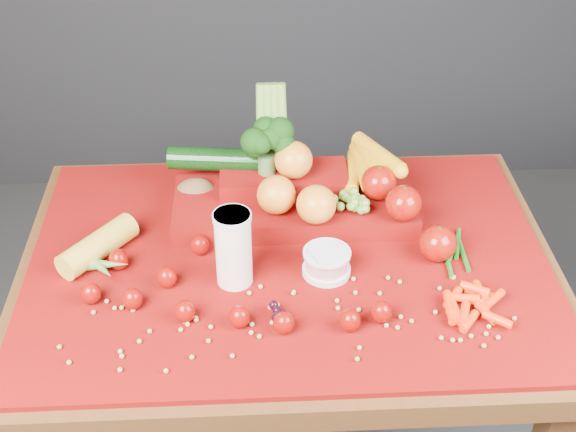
{
  "coord_description": "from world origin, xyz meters",
  "views": [
    {
      "loc": [
        -0.07,
        -1.28,
        1.78
      ],
      "look_at": [
        0.0,
        0.02,
        0.85
      ],
      "focal_mm": 50.0,
      "sensor_mm": 36.0,
      "label": 1
    }
  ],
  "objects_px": {
    "table": "(288,296)",
    "yogurt_bowl": "(327,262)",
    "milk_glass": "(233,246)",
    "produce_mound": "(305,190)"
  },
  "relations": [
    {
      "from": "milk_glass",
      "to": "table",
      "type": "bearing_deg",
      "value": 32.44
    },
    {
      "from": "milk_glass",
      "to": "produce_mound",
      "type": "height_order",
      "value": "produce_mound"
    },
    {
      "from": "produce_mound",
      "to": "milk_glass",
      "type": "bearing_deg",
      "value": -124.39
    },
    {
      "from": "table",
      "to": "milk_glass",
      "type": "xyz_separation_m",
      "value": [
        -0.11,
        -0.07,
        0.19
      ]
    },
    {
      "from": "yogurt_bowl",
      "to": "table",
      "type": "bearing_deg",
      "value": 142.83
    },
    {
      "from": "milk_glass",
      "to": "yogurt_bowl",
      "type": "distance_m",
      "value": 0.19
    },
    {
      "from": "yogurt_bowl",
      "to": "produce_mound",
      "type": "bearing_deg",
      "value": 97.98
    },
    {
      "from": "milk_glass",
      "to": "yogurt_bowl",
      "type": "relative_size",
      "value": 1.65
    },
    {
      "from": "table",
      "to": "yogurt_bowl",
      "type": "height_order",
      "value": "yogurt_bowl"
    },
    {
      "from": "milk_glass",
      "to": "produce_mound",
      "type": "distance_m",
      "value": 0.27
    }
  ]
}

